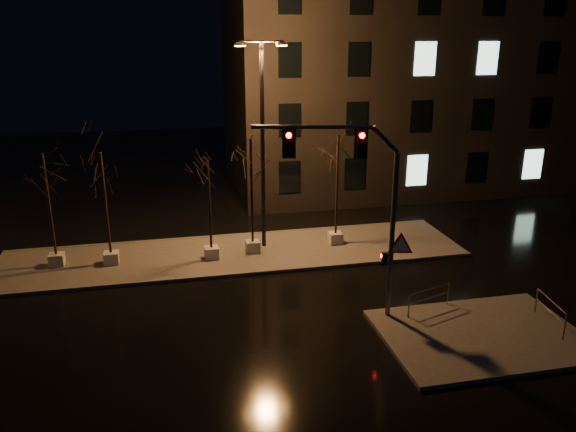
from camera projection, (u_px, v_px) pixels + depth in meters
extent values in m
plane|color=black|center=(255.00, 312.00, 21.51)|extent=(90.00, 90.00, 0.00)
cube|color=#4B4943|center=(236.00, 254.00, 27.06)|extent=(22.00, 5.00, 0.15)
cube|color=#4B4943|center=(481.00, 335.00, 19.75)|extent=(7.00, 5.00, 0.15)
cube|color=black|center=(412.00, 74.00, 38.74)|extent=(25.00, 12.00, 15.00)
cube|color=beige|center=(57.00, 260.00, 25.43)|extent=(0.65, 0.65, 0.55)
cylinder|color=black|center=(49.00, 205.00, 24.63)|extent=(0.11, 0.11, 4.63)
cube|color=beige|center=(111.00, 258.00, 25.63)|extent=(0.65, 0.65, 0.55)
cylinder|color=black|center=(106.00, 204.00, 24.83)|extent=(0.11, 0.11, 4.62)
cube|color=beige|center=(212.00, 253.00, 26.24)|extent=(0.65, 0.65, 0.55)
cylinder|color=black|center=(209.00, 205.00, 25.52)|extent=(0.11, 0.11, 4.11)
cube|color=beige|center=(253.00, 246.00, 27.01)|extent=(0.65, 0.65, 0.55)
cylinder|color=black|center=(252.00, 191.00, 26.16)|extent=(0.11, 0.11, 4.95)
cube|color=beige|center=(335.00, 238.00, 28.13)|extent=(0.65, 0.65, 0.55)
cylinder|color=black|center=(337.00, 185.00, 27.28)|extent=(0.11, 0.11, 4.89)
cylinder|color=#575A5E|center=(392.00, 237.00, 20.08)|extent=(0.18, 0.18, 6.16)
cylinder|color=#575A5E|center=(312.00, 127.00, 18.91)|extent=(4.03, 1.09, 0.14)
cube|color=black|center=(361.00, 144.00, 19.05)|extent=(0.35, 0.29, 0.92)
cube|color=black|center=(289.00, 144.00, 19.09)|extent=(0.35, 0.29, 0.92)
cube|color=black|center=(385.00, 259.00, 20.34)|extent=(0.26, 0.23, 0.46)
cone|color=red|center=(400.00, 246.00, 20.12)|extent=(1.05, 0.28, 1.07)
sphere|color=#FF0C07|center=(398.00, 135.00, 18.94)|extent=(0.18, 0.18, 0.18)
cylinder|color=black|center=(263.00, 149.00, 26.37)|extent=(0.19, 0.19, 9.70)
cylinder|color=black|center=(261.00, 41.00, 24.87)|extent=(2.13, 0.38, 0.10)
cube|color=orange|center=(240.00, 45.00, 24.60)|extent=(0.52, 0.33, 0.19)
cube|color=orange|center=(282.00, 45.00, 25.23)|extent=(0.52, 0.33, 0.19)
cylinder|color=#575A5E|center=(409.00, 307.00, 20.73)|extent=(0.05, 0.05, 0.83)
cylinder|color=#575A5E|center=(448.00, 294.00, 21.74)|extent=(0.05, 0.05, 0.83)
cylinder|color=#575A5E|center=(430.00, 289.00, 21.09)|extent=(1.94, 0.70, 0.04)
cylinder|color=#575A5E|center=(429.00, 298.00, 21.21)|extent=(1.94, 0.70, 0.04)
cylinder|color=#575A5E|center=(565.00, 328.00, 19.17)|extent=(0.05, 0.05, 0.91)
cylinder|color=#575A5E|center=(536.00, 301.00, 21.09)|extent=(0.05, 0.05, 0.91)
cylinder|color=#575A5E|center=(552.00, 301.00, 19.98)|extent=(0.36, 2.00, 0.04)
cylinder|color=#575A5E|center=(550.00, 311.00, 20.10)|extent=(0.36, 2.00, 0.04)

